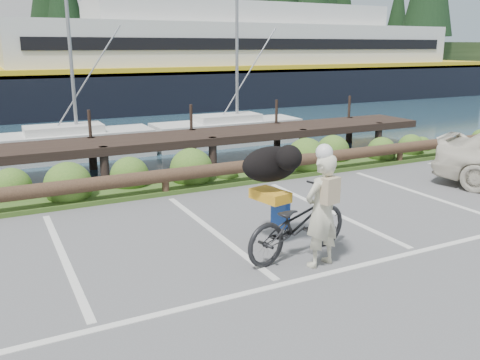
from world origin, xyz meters
name	(u,v)px	position (x,y,z in m)	size (l,w,h in m)	color
ground	(268,274)	(0.00, 0.00, 0.00)	(72.00, 72.00, 0.00)	#565658
harbor_backdrop	(5,69)	(0.39, 78.47, 0.00)	(170.00, 160.00, 30.00)	#1B3341
vegetation_strip	(156,186)	(0.00, 5.30, 0.05)	(34.00, 1.60, 0.10)	#3D5B21
log_rail	(166,195)	(0.00, 4.60, 0.00)	(32.00, 0.30, 0.60)	#443021
bicycle	(298,223)	(0.77, 0.39, 0.54)	(0.72, 2.07, 1.09)	black
cyclist	(322,211)	(0.87, -0.08, 0.87)	(0.64, 0.42, 1.75)	beige
dog	(271,164)	(0.63, 1.04, 1.38)	(1.02, 0.50, 0.59)	black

